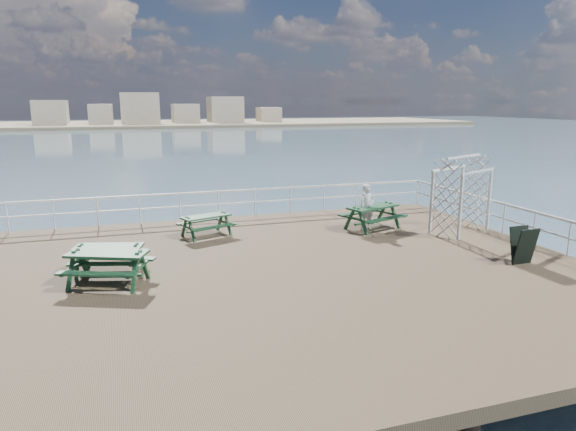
# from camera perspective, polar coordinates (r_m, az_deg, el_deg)

# --- Properties ---
(ground) EXTENTS (18.00, 14.00, 0.30)m
(ground) POSITION_cam_1_polar(r_m,az_deg,el_deg) (13.87, -2.53, -6.88)
(ground) COLOR brown
(ground) RESTS_ON ground
(sea_backdrop) EXTENTS (300.00, 300.00, 9.20)m
(sea_backdrop) POSITION_cam_1_polar(r_m,az_deg,el_deg) (147.64, -11.91, 10.36)
(sea_backdrop) COLOR #425E70
(sea_backdrop) RESTS_ON ground
(railing) EXTENTS (17.77, 13.76, 1.10)m
(railing) POSITION_cam_1_polar(r_m,az_deg,el_deg) (15.97, -5.27, -0.49)
(railing) COLOR white
(railing) RESTS_ON ground
(picnic_table_a) EXTENTS (2.06, 1.82, 0.85)m
(picnic_table_a) POSITION_cam_1_polar(r_m,az_deg,el_deg) (14.40, -19.28, -3.98)
(picnic_table_a) COLOR #153A1B
(picnic_table_a) RESTS_ON ground
(picnic_table_b) EXTENTS (1.99, 1.79, 0.80)m
(picnic_table_b) POSITION_cam_1_polar(r_m,az_deg,el_deg) (17.56, -9.08, -0.61)
(picnic_table_b) COLOR #153A1B
(picnic_table_b) RESTS_ON ground
(picnic_table_c) EXTENTS (2.36, 2.13, 0.95)m
(picnic_table_c) POSITION_cam_1_polar(r_m,az_deg,el_deg) (18.53, 9.40, 0.37)
(picnic_table_c) COLOR #153A1B
(picnic_table_c) RESTS_ON ground
(picnic_table_d) EXTENTS (2.38, 2.18, 0.94)m
(picnic_table_d) POSITION_cam_1_polar(r_m,az_deg,el_deg) (13.51, -19.41, -4.81)
(picnic_table_d) COLOR #153A1B
(picnic_table_d) RESTS_ON ground
(trellis_arbor) EXTENTS (2.43, 1.94, 2.67)m
(trellis_arbor) POSITION_cam_1_polar(r_m,az_deg,el_deg) (18.69, 18.66, 1.79)
(trellis_arbor) COLOR white
(trellis_arbor) RESTS_ON ground
(sandwich_board) EXTENTS (0.67, 0.51, 1.07)m
(sandwich_board) POSITION_cam_1_polar(r_m,az_deg,el_deg) (15.78, 24.66, -3.09)
(sandwich_board) COLOR black
(sandwich_board) RESTS_ON ground
(person) EXTENTS (0.65, 0.49, 1.63)m
(person) POSITION_cam_1_polar(r_m,az_deg,el_deg) (18.34, 8.75, 0.93)
(person) COLOR silver
(person) RESTS_ON ground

